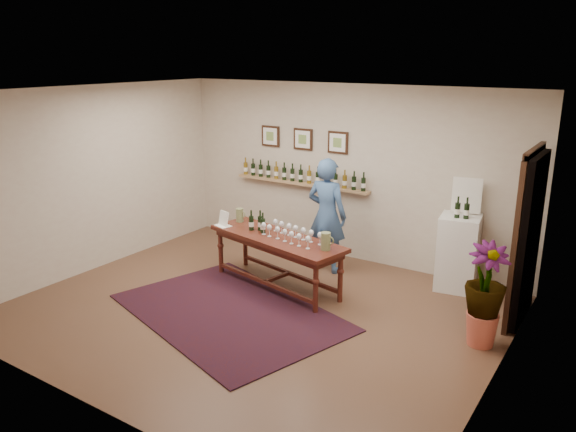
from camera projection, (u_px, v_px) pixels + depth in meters
The scene contains 14 objects.
ground at pixel (255, 311), 7.33m from camera, with size 6.00×6.00×0.00m, color brown.
room_shell at pixel (466, 220), 7.40m from camera, with size 6.00×6.00×6.00m.
rug at pixel (229, 312), 7.28m from camera, with size 2.97×1.98×0.02m, color #46130C.
tasting_table at pixel (277, 244), 7.92m from camera, with size 2.24×1.12×0.76m.
table_glasses at pixel (290, 233), 7.74m from camera, with size 1.34×0.31×0.19m, color white, non-canonical shape.
table_bottles at pixel (259, 222), 8.10m from camera, with size 0.25×0.14×0.27m, color black, non-canonical shape.
pitcher_left at pixel (240, 215), 8.54m from camera, with size 0.13×0.13×0.21m, color olive, non-canonical shape.
pitcher_right at pixel (326, 241), 7.32m from camera, with size 0.15×0.15×0.24m, color olive, non-canonical shape.
menu_card at pixel (224, 218), 8.36m from camera, with size 0.24×0.17×0.22m, color white.
display_pedestal at pixel (458, 253), 7.90m from camera, with size 0.54×0.54×1.07m, color white.
pedestal_bottles at pixel (462, 207), 7.62m from camera, with size 0.31×0.08×0.31m, color black, non-canonical shape.
info_sign at pixel (467, 195), 7.77m from camera, with size 0.40×0.02×0.55m, color white.
potted_plant at pixel (485, 295), 6.32m from camera, with size 0.78×0.78×1.06m.
person at pixel (327, 215), 8.48m from camera, with size 0.64×0.42×1.76m, color #395988.
Camera 1 is at (4.03, -5.36, 3.24)m, focal length 35.00 mm.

